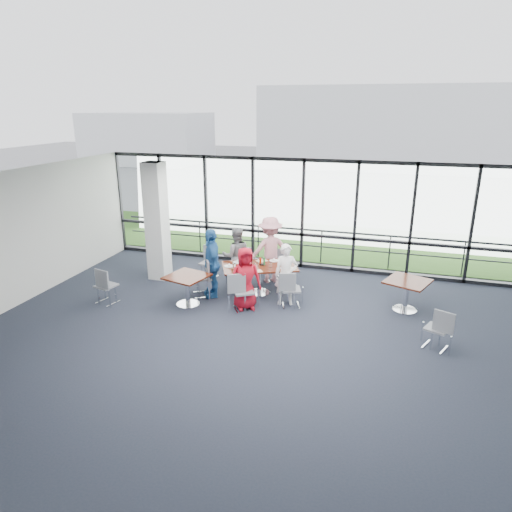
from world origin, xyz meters
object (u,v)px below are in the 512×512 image
(structural_column, at_px, (157,222))
(chair_spare_r, at_px, (437,328))
(chair_main_nl, at_px, (244,292))
(diner_end, at_px, (212,263))
(chair_spare_la, at_px, (106,286))
(diner_near_right, at_px, (286,275))
(chair_main_end, at_px, (203,277))
(side_table_right, at_px, (407,285))
(chair_main_nr, at_px, (291,289))
(main_table, at_px, (259,270))
(diner_far_left, at_px, (236,256))
(side_table_left, at_px, (187,280))
(chair_spare_lb, at_px, (208,263))
(chair_main_fl, at_px, (239,266))
(diner_near_left, at_px, (245,278))
(chair_main_fr, at_px, (274,265))
(diner_far_right, at_px, (270,250))

(structural_column, relative_size, chair_spare_r, 3.74)
(chair_main_nl, bearing_deg, diner_end, 118.16)
(structural_column, xyz_separation_m, chair_spare_la, (-0.40, -1.95, -1.15))
(diner_near_right, bearing_deg, chair_main_end, 165.81)
(side_table_right, height_order, chair_main_end, chair_main_end)
(chair_main_nr, relative_size, chair_spare_r, 1.02)
(chair_main_nl, xyz_separation_m, chair_spare_r, (4.20, -0.60, -0.03))
(structural_column, distance_m, main_table, 3.15)
(diner_far_left, bearing_deg, diner_near_right, 127.06)
(side_table_left, xyz_separation_m, chair_main_nl, (1.38, 0.12, -0.18))
(chair_main_nl, relative_size, chair_main_end, 0.95)
(diner_end, bearing_deg, chair_spare_lb, 174.86)
(main_table, relative_size, chair_spare_la, 2.33)
(chair_main_fl, height_order, chair_main_end, chair_main_end)
(side_table_left, distance_m, chair_spare_lb, 1.87)
(diner_near_left, bearing_deg, diner_near_right, 0.08)
(diner_near_right, bearing_deg, chair_main_fl, 127.94)
(diner_near_left, height_order, diner_end, diner_end)
(chair_spare_la, bearing_deg, diner_near_left, 25.37)
(chair_main_fr, bearing_deg, chair_spare_lb, -15.88)
(structural_column, distance_m, diner_near_right, 3.94)
(chair_spare_la, xyz_separation_m, chair_spare_lb, (1.71, 2.32, -0.02))
(diner_near_right, bearing_deg, diner_near_left, -166.22)
(structural_column, bearing_deg, chair_main_nl, -25.13)
(diner_near_left, bearing_deg, structural_column, 126.13)
(diner_near_left, bearing_deg, side_table_left, 158.76)
(main_table, xyz_separation_m, chair_main_fl, (-0.79, 0.67, -0.18))
(diner_far_left, bearing_deg, diner_near_left, 94.07)
(diner_near_left, relative_size, diner_end, 0.86)
(main_table, relative_size, chair_main_fr, 2.55)
(chair_main_fl, relative_size, chair_main_end, 0.91)
(structural_column, relative_size, chair_main_fr, 3.90)
(main_table, xyz_separation_m, chair_spare_r, (4.13, -1.67, -0.19))
(side_table_left, relative_size, diner_near_right, 0.72)
(diner_near_left, distance_m, chair_main_end, 1.35)
(side_table_right, distance_m, diner_far_right, 3.65)
(main_table, bearing_deg, chair_main_nr, -54.67)
(main_table, height_order, side_table_right, same)
(main_table, distance_m, chair_spare_lb, 1.81)
(structural_column, bearing_deg, diner_far_right, 11.18)
(chair_main_nr, bearing_deg, side_table_left, 176.85)
(chair_main_nr, xyz_separation_m, chair_main_fr, (-0.84, 1.61, -0.03))
(chair_main_fr, bearing_deg, diner_far_left, 4.70)
(main_table, distance_m, chair_spare_r, 4.46)
(diner_far_right, bearing_deg, chair_main_fl, -17.58)
(side_table_left, relative_size, chair_main_nl, 1.17)
(main_table, relative_size, side_table_left, 1.95)
(chair_spare_la, height_order, chair_spare_lb, chair_spare_la)
(side_table_left, relative_size, side_table_right, 0.92)
(chair_spare_la, relative_size, chair_spare_r, 1.05)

